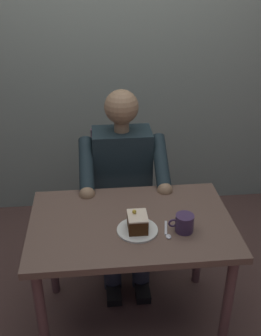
% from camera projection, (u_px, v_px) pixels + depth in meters
% --- Properties ---
extents(ground_plane, '(14.00, 14.00, 0.00)m').
position_uv_depth(ground_plane, '(131.00, 319.00, 2.33)').
color(ground_plane, brown).
extents(cafe_rear_panel, '(6.40, 0.12, 3.00)m').
position_uv_depth(cafe_rear_panel, '(112.00, 18.00, 2.79)').
color(cafe_rear_panel, gray).
rests_on(cafe_rear_panel, ground).
extents(dining_table, '(1.02, 0.66, 0.70)m').
position_uv_depth(dining_table, '(131.00, 236.00, 2.04)').
color(dining_table, brown).
rests_on(dining_table, ground).
extents(chair, '(0.42, 0.42, 0.89)m').
position_uv_depth(chair, '(121.00, 190.00, 2.69)').
color(chair, '#513948').
rests_on(chair, ground).
extents(seated_person, '(0.53, 0.58, 1.21)m').
position_uv_depth(seated_person, '(123.00, 184.00, 2.47)').
color(seated_person, '#1B292F').
rests_on(seated_person, ground).
extents(dessert_plate, '(0.20, 0.20, 0.01)m').
position_uv_depth(dessert_plate, '(137.00, 230.00, 1.93)').
color(dessert_plate, white).
rests_on(dessert_plate, dining_table).
extents(cake_slice, '(0.09, 0.12, 0.10)m').
position_uv_depth(cake_slice, '(137.00, 222.00, 1.90)').
color(cake_slice, '#3E210D').
rests_on(cake_slice, dessert_plate).
extents(coffee_cup, '(0.12, 0.09, 0.09)m').
position_uv_depth(coffee_cup, '(184.00, 223.00, 1.91)').
color(coffee_cup, '#3C2A4B').
rests_on(coffee_cup, dining_table).
extents(dessert_spoon, '(0.03, 0.14, 0.01)m').
position_uv_depth(dessert_spoon, '(167.00, 232.00, 1.91)').
color(dessert_spoon, silver).
rests_on(dessert_spoon, dining_table).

